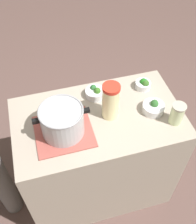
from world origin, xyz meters
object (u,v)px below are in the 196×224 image
(broccoli_bowl_back, at_px, (95,92))
(broccoli_bowl_front, at_px, (154,107))
(lemonade_pitcher, at_px, (111,101))
(mason_jar, at_px, (177,114))
(broccoli_bowl_center, at_px, (144,84))
(cooking_pot, at_px, (62,121))

(broccoli_bowl_back, bearing_deg, broccoli_bowl_front, 144.74)
(lemonade_pitcher, xyz_separation_m, broccoli_bowl_front, (-0.27, 0.04, -0.09))
(mason_jar, relative_size, broccoli_bowl_front, 1.02)
(mason_jar, bearing_deg, lemonade_pitcher, -23.47)
(broccoli_bowl_back, bearing_deg, broccoli_bowl_center, 177.36)
(cooking_pot, bearing_deg, broccoli_bowl_center, -159.51)
(broccoli_bowl_center, bearing_deg, cooking_pot, 20.49)
(broccoli_bowl_front, bearing_deg, lemonade_pitcher, -8.66)
(broccoli_bowl_center, bearing_deg, lemonade_pitcher, 30.20)
(broccoli_bowl_front, relative_size, broccoli_bowl_center, 1.32)
(mason_jar, distance_m, broccoli_bowl_center, 0.34)
(lemonade_pitcher, xyz_separation_m, broccoli_bowl_back, (0.05, -0.18, -0.09))
(broccoli_bowl_center, distance_m, broccoli_bowl_back, 0.33)
(lemonade_pitcher, relative_size, broccoli_bowl_back, 1.96)
(cooking_pot, relative_size, broccoli_bowl_back, 2.58)
(cooking_pot, height_order, broccoli_bowl_front, cooking_pot)
(broccoli_bowl_center, bearing_deg, broccoli_bowl_back, -2.64)
(cooking_pot, xyz_separation_m, broccoli_bowl_center, (-0.59, -0.22, -0.07))
(lemonade_pitcher, bearing_deg, broccoli_bowl_center, -149.80)
(cooking_pot, height_order, lemonade_pitcher, lemonade_pitcher)
(broccoli_bowl_back, bearing_deg, lemonade_pitcher, 104.21)
(lemonade_pitcher, bearing_deg, broccoli_bowl_front, 171.34)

